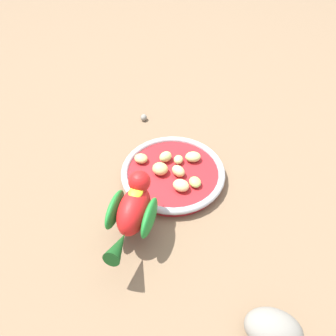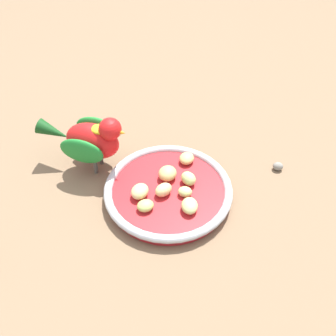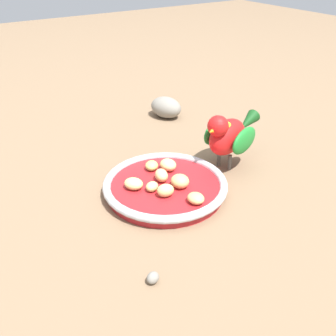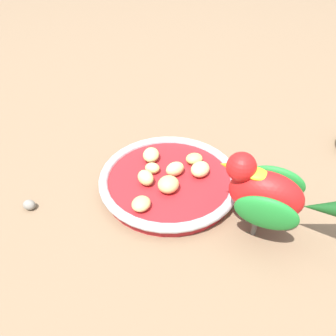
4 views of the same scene
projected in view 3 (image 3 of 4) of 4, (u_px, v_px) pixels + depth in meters
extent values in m
plane|color=#7A6047|center=(163.00, 199.00, 0.75)|extent=(4.00, 4.00, 0.00)
cylinder|color=#AD1E23|center=(165.00, 188.00, 0.77)|extent=(0.22, 0.22, 0.02)
torus|color=#B7BABF|center=(165.00, 184.00, 0.76)|extent=(0.24, 0.24, 0.02)
ellipsoid|color=#C6D17A|center=(152.00, 187.00, 0.74)|extent=(0.03, 0.03, 0.02)
ellipsoid|color=#C6D17A|center=(165.00, 190.00, 0.72)|extent=(0.03, 0.04, 0.02)
ellipsoid|color=#E5C67F|center=(161.00, 175.00, 0.77)|extent=(0.04, 0.03, 0.02)
ellipsoid|color=#E5C67F|center=(168.00, 165.00, 0.80)|extent=(0.04, 0.03, 0.02)
ellipsoid|color=#C6D17A|center=(134.00, 184.00, 0.74)|extent=(0.05, 0.04, 0.02)
ellipsoid|color=tan|center=(180.00, 181.00, 0.75)|extent=(0.04, 0.04, 0.02)
ellipsoid|color=#B2CC66|center=(152.00, 166.00, 0.81)|extent=(0.04, 0.04, 0.02)
ellipsoid|color=tan|center=(196.00, 198.00, 0.70)|extent=(0.04, 0.03, 0.02)
cylinder|color=#59544C|center=(230.00, 162.00, 0.84)|extent=(0.01, 0.01, 0.03)
cylinder|color=#59544C|center=(219.00, 158.00, 0.86)|extent=(0.01, 0.01, 0.03)
ellipsoid|color=red|center=(227.00, 137.00, 0.83)|extent=(0.09, 0.12, 0.07)
ellipsoid|color=#1E7F2D|center=(243.00, 140.00, 0.81)|extent=(0.05, 0.09, 0.05)
ellipsoid|color=#1E7F2D|center=(216.00, 131.00, 0.85)|extent=(0.05, 0.09, 0.05)
cone|color=#144719|center=(247.00, 123.00, 0.88)|extent=(0.05, 0.07, 0.05)
sphere|color=red|center=(218.00, 126.00, 0.78)|extent=(0.05, 0.05, 0.04)
cone|color=orange|center=(212.00, 131.00, 0.77)|extent=(0.02, 0.02, 0.02)
ellipsoid|color=yellow|center=(224.00, 125.00, 0.80)|extent=(0.04, 0.04, 0.01)
ellipsoid|color=gray|center=(166.00, 107.00, 1.09)|extent=(0.11, 0.09, 0.06)
ellipsoid|color=gray|center=(153.00, 278.00, 0.57)|extent=(0.02, 0.03, 0.02)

